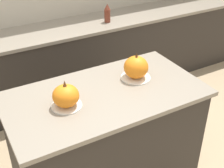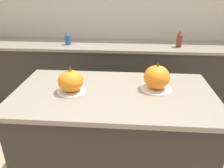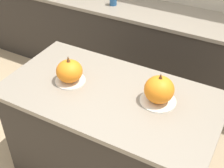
% 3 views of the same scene
% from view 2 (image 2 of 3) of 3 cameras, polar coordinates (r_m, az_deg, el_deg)
% --- Properties ---
extents(wall_back, '(8.00, 0.06, 2.50)m').
position_cam_2_polar(wall_back, '(3.16, 2.71, 18.17)').
color(wall_back, '#B2A893').
rests_on(wall_back, ground_plane).
extents(kitchen_island, '(1.49, 0.80, 0.89)m').
position_cam_2_polar(kitchen_island, '(1.86, 0.39, -14.30)').
color(kitchen_island, '#2D2823').
rests_on(kitchen_island, ground_plane).
extents(back_counter, '(6.00, 0.60, 0.89)m').
position_cam_2_polar(back_counter, '(3.05, 2.20, 2.22)').
color(back_counter, '#2D2823').
rests_on(back_counter, ground_plane).
extents(pumpkin_cake_left, '(0.21, 0.21, 0.21)m').
position_cam_2_polar(pumpkin_cake_left, '(1.62, -10.71, 0.63)').
color(pumpkin_cake_left, silver).
rests_on(pumpkin_cake_left, kitchen_island).
extents(pumpkin_cake_right, '(0.24, 0.24, 0.22)m').
position_cam_2_polar(pumpkin_cake_right, '(1.66, 11.59, 1.55)').
color(pumpkin_cake_right, silver).
rests_on(pumpkin_cake_right, kitchen_island).
extents(bottle_tall, '(0.07, 0.07, 0.21)m').
position_cam_2_polar(bottle_tall, '(2.87, 17.21, 11.16)').
color(bottle_tall, maroon).
rests_on(bottle_tall, back_counter).
extents(bottle_short, '(0.08, 0.08, 0.17)m').
position_cam_2_polar(bottle_short, '(2.93, -11.50, 11.64)').
color(bottle_short, '#235184').
rests_on(bottle_short, back_counter).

